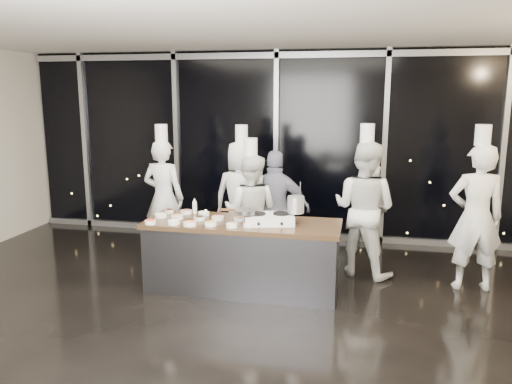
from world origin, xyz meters
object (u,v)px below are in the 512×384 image
stock_pot (296,205)px  demo_counter (242,256)px  guest (276,208)px  chef_right (364,208)px  stove (269,219)px  chef_center (251,211)px  chef_side (476,216)px  frying_pan (245,211)px  chef_left (242,198)px  chef_far_left (164,197)px

stock_pot → demo_counter: bearing=-176.1°
guest → chef_right: bearing=171.9°
stove → stock_pot: stock_pot is taller
chef_center → chef_side: 2.96m
chef_center → demo_counter: bearing=98.4°
frying_pan → guest: size_ratio=0.29×
stock_pot → chef_left: 1.70m
chef_left → guest: 0.69m
chef_center → chef_side: size_ratio=0.89×
chef_right → chef_side: (1.38, -0.25, 0.02)m
stove → chef_side: size_ratio=0.32×
demo_counter → chef_side: 3.00m
demo_counter → chef_center: bearing=95.2°
chef_right → chef_side: size_ratio=0.99×
frying_pan → chef_center: size_ratio=0.26×
demo_counter → chef_center: (-0.08, 0.83, 0.38)m
stock_pot → chef_left: (-1.01, 1.35, -0.24)m
demo_counter → stock_pot: (0.67, 0.05, 0.69)m
frying_pan → guest: 1.20m
frying_pan → stock_pot: bearing=1.4°
chef_far_left → chef_center: size_ratio=1.08×
chef_far_left → guest: bearing=-178.0°
chef_center → guest: (0.32, 0.21, 0.01)m
chef_side → guest: bearing=-15.2°
chef_far_left → chef_side: size_ratio=0.96×
demo_counter → stock_pot: stock_pot is taller
demo_counter → chef_left: 1.51m
frying_pan → chef_side: chef_side is taller
stock_pot → chef_center: bearing=133.5°
chef_side → chef_right: bearing=-17.1°
guest → demo_counter: bearing=74.8°
chef_right → chef_center: bearing=27.4°
chef_center → chef_side: chef_side is taller
stove → chef_side: (2.53, 0.68, -0.01)m
demo_counter → chef_far_left: size_ratio=1.21×
chef_left → stock_pot: bearing=128.4°
stove → chef_far_left: chef_far_left is taller
chef_far_left → chef_side: bearing=179.2°
chef_far_left → chef_left: bearing=-163.0°
demo_counter → guest: bearing=76.6°
demo_counter → stock_pot: size_ratio=11.96×
guest → chef_far_left: bearing=-5.5°
stove → chef_center: chef_center is taller
stove → chef_far_left: (-1.88, 1.19, -0.05)m
stock_pot → stove: bearing=-167.2°
stock_pot → chef_far_left: chef_far_left is taller
stove → chef_side: chef_side is taller
stock_pot → chef_left: size_ratio=0.10×
chef_far_left → chef_side: 4.44m
stock_pot → chef_side: chef_side is taller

